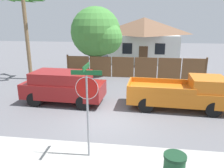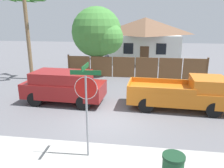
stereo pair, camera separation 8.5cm
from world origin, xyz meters
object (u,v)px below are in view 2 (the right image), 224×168
object	(u,v)px
palm_tree	(25,6)
red_suv	(64,86)
orange_pickup	(183,93)
house	(145,38)
oak_tree	(99,33)
stop_sign	(86,96)

from	to	relation	value
palm_tree	red_suv	world-z (taller)	palm_tree
palm_tree	red_suv	distance (m)	7.93
orange_pickup	red_suv	bearing A→B (deg)	-177.48
house	oak_tree	bearing A→B (deg)	-115.55
house	red_suv	world-z (taller)	house
house	palm_tree	world-z (taller)	palm_tree
house	orange_pickup	distance (m)	15.44
oak_tree	palm_tree	size ratio (longest dim) A/B	0.88
red_suv	palm_tree	bearing A→B (deg)	135.67
house	oak_tree	size ratio (longest dim) A/B	1.41
palm_tree	stop_sign	distance (m)	12.31
house	stop_sign	size ratio (longest dim) A/B	2.52
palm_tree	red_suv	size ratio (longest dim) A/B	1.42
orange_pickup	stop_sign	distance (m)	6.27
oak_tree	red_suv	xyz separation A→B (m)	(-0.57, -7.15, -2.49)
house	palm_tree	xyz separation A→B (m)	(-8.86, -10.44, 2.97)
oak_tree	palm_tree	world-z (taller)	palm_tree
red_suv	orange_pickup	distance (m)	6.41
oak_tree	orange_pickup	bearing A→B (deg)	-50.83
house	red_suv	distance (m)	15.91
red_suv	house	bearing A→B (deg)	76.43
palm_tree	orange_pickup	distance (m)	12.74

